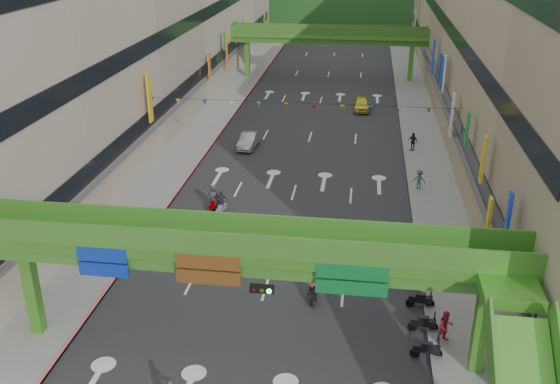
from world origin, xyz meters
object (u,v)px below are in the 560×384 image
Objects in this scene: car_yellow at (362,104)px; pedestrian_red at (445,329)px; scooter_rider_mid at (314,286)px; overpass_near at (262,268)px; car_silver at (249,141)px.

car_yellow is 2.55× the size of pedestrian_red.
pedestrian_red is (6.92, -2.96, -0.10)m from scooter_rider_mid.
scooter_rider_mid is at bearing 130.72° from pedestrian_red.
overpass_near is 10.21m from pedestrian_red.
overpass_near is 7.27m from scooter_rider_mid.
overpass_near reaches higher than pedestrian_red.
car_yellow reaches higher than car_silver.
overpass_near is at bearing 170.38° from pedestrian_red.
overpass_near is at bearing -109.27° from scooter_rider_mid.
scooter_rider_mid is (1.95, 5.58, -4.24)m from overpass_near.
car_yellow is at bearing 57.01° from car_silver.
car_silver is 0.94× the size of car_yellow.
scooter_rider_mid is at bearing -94.88° from car_yellow.
car_silver is at bearing 108.43° from scooter_rider_mid.
car_yellow is (1.98, 39.33, -0.22)m from scooter_rider_mid.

